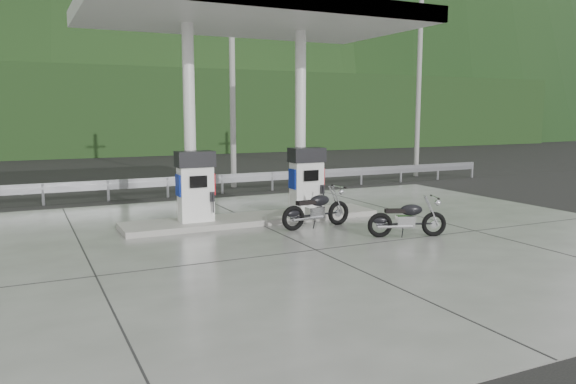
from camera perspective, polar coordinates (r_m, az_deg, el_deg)
name	(u,v)px	position (r m, az deg, el deg)	size (l,w,h in m)	color
ground	(295,241)	(12.96, 0.72, -5.02)	(160.00, 160.00, 0.00)	black
forecourt_apron	(295,241)	(12.96, 0.72, -4.98)	(18.00, 14.00, 0.02)	slate
pump_island	(254,219)	(15.17, -3.48, -2.74)	(7.00, 1.40, 0.15)	#9C9A91
gas_pump_left	(195,186)	(14.50, -9.38, 0.57)	(0.95, 0.55, 1.80)	white
gas_pump_right	(307,180)	(15.69, 1.91, 1.24)	(0.95, 0.55, 1.80)	white
canopy_column_left	(190,123)	(14.76, -9.96, 6.92)	(0.30, 0.30, 5.00)	white
canopy_column_right	(300,122)	(15.93, 1.26, 7.11)	(0.30, 0.30, 5.00)	white
canopy_roof	(252,17)	(15.10, -3.66, 17.33)	(8.50, 5.00, 0.40)	silver
guardrail	(195,176)	(20.23, -9.41, 1.64)	(26.00, 0.16, 1.42)	#999BA0
road	(171,184)	(23.67, -11.76, 0.78)	(60.00, 7.00, 0.01)	black
utility_pole_b	(232,85)	(22.18, -5.67, 10.78)	(0.22, 0.22, 8.00)	#989792
utility_pole_c	(419,89)	(26.65, 13.13, 10.15)	(0.22, 0.22, 8.00)	#989792
tree_band	(105,112)	(41.68, -18.11, 7.76)	(80.00, 6.00, 6.00)	black
forested_hills	(70,138)	(71.58, -21.25, 5.17)	(100.00, 40.00, 140.00)	black
motorcycle_left	(316,210)	(14.33, 2.91, -1.85)	(1.90, 0.60, 0.90)	black
motorcycle_right	(407,219)	(13.55, 12.02, -2.72)	(1.77, 0.56, 0.84)	black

